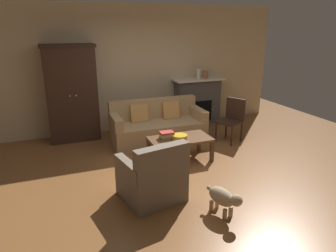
{
  "coord_description": "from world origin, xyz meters",
  "views": [
    {
      "loc": [
        -1.8,
        -4.28,
        2.31
      ],
      "look_at": [
        0.16,
        0.74,
        0.55
      ],
      "focal_mm": 32.62,
      "sensor_mm": 36.0,
      "label": 1
    }
  ],
  "objects_px": {
    "book_stack": "(167,135)",
    "armchair_near_left": "(153,178)",
    "armoire": "(72,93)",
    "dog": "(223,198)",
    "fruit_bowl": "(180,137)",
    "side_chair_wooden": "(232,117)",
    "fireplace": "(197,101)",
    "coffee_table": "(180,141)",
    "mantel_vase_cream": "(199,74)",
    "couch": "(157,127)",
    "mantel_vase_terracotta": "(205,75)"
  },
  "relations": [
    {
      "from": "mantel_vase_terracotta",
      "to": "armchair_near_left",
      "type": "bearing_deg",
      "value": -128.4
    },
    {
      "from": "armoire",
      "to": "mantel_vase_terracotta",
      "type": "distance_m",
      "value": 3.14
    },
    {
      "from": "mantel_vase_cream",
      "to": "mantel_vase_terracotta",
      "type": "distance_m",
      "value": 0.18
    },
    {
      "from": "fireplace",
      "to": "couch",
      "type": "height_order",
      "value": "fireplace"
    },
    {
      "from": "fireplace",
      "to": "couch",
      "type": "bearing_deg",
      "value": -147.62
    },
    {
      "from": "fireplace",
      "to": "coffee_table",
      "type": "bearing_deg",
      "value": -124.11
    },
    {
      "from": "couch",
      "to": "dog",
      "type": "distance_m",
      "value": 2.82
    },
    {
      "from": "armoire",
      "to": "couch",
      "type": "height_order",
      "value": "armoire"
    },
    {
      "from": "fireplace",
      "to": "armchair_near_left",
      "type": "distance_m",
      "value": 3.7
    },
    {
      "from": "side_chair_wooden",
      "to": "fireplace",
      "type": "bearing_deg",
      "value": 94.53
    },
    {
      "from": "armoire",
      "to": "dog",
      "type": "bearing_deg",
      "value": -67.49
    },
    {
      "from": "book_stack",
      "to": "mantel_vase_terracotta",
      "type": "height_order",
      "value": "mantel_vase_terracotta"
    },
    {
      "from": "armoire",
      "to": "side_chair_wooden",
      "type": "distance_m",
      "value": 3.36
    },
    {
      "from": "couch",
      "to": "book_stack",
      "type": "xyz_separation_m",
      "value": [
        -0.17,
        -0.98,
        0.17
      ]
    },
    {
      "from": "armoire",
      "to": "dog",
      "type": "relative_size",
      "value": 3.57
    },
    {
      "from": "armoire",
      "to": "armchair_near_left",
      "type": "xyz_separation_m",
      "value": [
        0.78,
        -2.9,
        -0.68
      ]
    },
    {
      "from": "fireplace",
      "to": "side_chair_wooden",
      "type": "height_order",
      "value": "fireplace"
    },
    {
      "from": "mantel_vase_terracotta",
      "to": "coffee_table",
      "type": "bearing_deg",
      "value": -127.92
    },
    {
      "from": "fruit_bowl",
      "to": "dog",
      "type": "relative_size",
      "value": 0.49
    },
    {
      "from": "book_stack",
      "to": "side_chair_wooden",
      "type": "height_order",
      "value": "side_chair_wooden"
    },
    {
      "from": "dog",
      "to": "mantel_vase_cream",
      "type": "bearing_deg",
      "value": 68.26
    },
    {
      "from": "couch",
      "to": "armchair_near_left",
      "type": "height_order",
      "value": "armchair_near_left"
    },
    {
      "from": "mantel_vase_cream",
      "to": "fireplace",
      "type": "bearing_deg",
      "value": 90.0
    },
    {
      "from": "mantel_vase_terracotta",
      "to": "side_chair_wooden",
      "type": "bearing_deg",
      "value": -92.92
    },
    {
      "from": "book_stack",
      "to": "armchair_near_left",
      "type": "height_order",
      "value": "armchair_near_left"
    },
    {
      "from": "mantel_vase_cream",
      "to": "dog",
      "type": "distance_m",
      "value": 4.06
    },
    {
      "from": "armoire",
      "to": "couch",
      "type": "xyz_separation_m",
      "value": [
        1.6,
        -0.78,
        -0.68
      ]
    },
    {
      "from": "fireplace",
      "to": "fruit_bowl",
      "type": "xyz_separation_m",
      "value": [
        -1.32,
        -1.95,
        -0.11
      ]
    },
    {
      "from": "armoire",
      "to": "side_chair_wooden",
      "type": "bearing_deg",
      "value": -23.19
    },
    {
      "from": "side_chair_wooden",
      "to": "armoire",
      "type": "bearing_deg",
      "value": 156.81
    },
    {
      "from": "coffee_table",
      "to": "armoire",
      "type": "bearing_deg",
      "value": 132.22
    },
    {
      "from": "armoire",
      "to": "armchair_near_left",
      "type": "height_order",
      "value": "armoire"
    },
    {
      "from": "couch",
      "to": "coffee_table",
      "type": "bearing_deg",
      "value": -86.61
    },
    {
      "from": "fireplace",
      "to": "mantel_vase_cream",
      "type": "height_order",
      "value": "mantel_vase_cream"
    },
    {
      "from": "coffee_table",
      "to": "fruit_bowl",
      "type": "bearing_deg",
      "value": -122.29
    },
    {
      "from": "armoire",
      "to": "book_stack",
      "type": "distance_m",
      "value": 2.33
    },
    {
      "from": "book_stack",
      "to": "armchair_near_left",
      "type": "distance_m",
      "value": 1.32
    },
    {
      "from": "fireplace",
      "to": "fruit_bowl",
      "type": "bearing_deg",
      "value": -124.07
    },
    {
      "from": "book_stack",
      "to": "mantel_vase_cream",
      "type": "xyz_separation_m",
      "value": [
        1.52,
        1.82,
        0.76
      ]
    },
    {
      "from": "book_stack",
      "to": "mantel_vase_terracotta",
      "type": "xyz_separation_m",
      "value": [
        1.7,
        1.82,
        0.72
      ]
    },
    {
      "from": "fireplace",
      "to": "book_stack",
      "type": "xyz_separation_m",
      "value": [
        -1.52,
        -1.84,
        -0.09
      ]
    },
    {
      "from": "fireplace",
      "to": "couch",
      "type": "relative_size",
      "value": 0.65
    },
    {
      "from": "book_stack",
      "to": "mantel_vase_cream",
      "type": "distance_m",
      "value": 2.49
    },
    {
      "from": "mantel_vase_cream",
      "to": "dog",
      "type": "relative_size",
      "value": 0.43
    },
    {
      "from": "fruit_bowl",
      "to": "mantel_vase_cream",
      "type": "xyz_separation_m",
      "value": [
        1.32,
        1.94,
        0.78
      ]
    },
    {
      "from": "coffee_table",
      "to": "side_chair_wooden",
      "type": "relative_size",
      "value": 1.22
    },
    {
      "from": "fruit_bowl",
      "to": "side_chair_wooden",
      "type": "relative_size",
      "value": 0.3
    },
    {
      "from": "armoire",
      "to": "side_chair_wooden",
      "type": "relative_size",
      "value": 2.21
    },
    {
      "from": "coffee_table",
      "to": "fruit_bowl",
      "type": "relative_size",
      "value": 4.06
    },
    {
      "from": "fireplace",
      "to": "coffee_table",
      "type": "relative_size",
      "value": 1.15
    }
  ]
}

